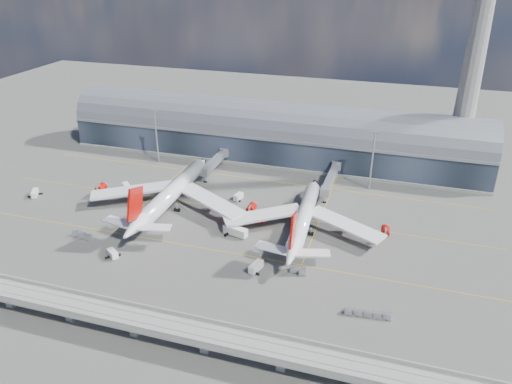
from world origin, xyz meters
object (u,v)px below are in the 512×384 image
(service_truck_3, at_px, (256,267))
(cargo_train_0, at_px, (82,236))
(control_tower, at_px, (474,59))
(airliner_left, at_px, (170,194))
(service_truck_4, at_px, (238,197))
(floodlight_mast_left, at_px, (156,135))
(airliner_right, at_px, (304,218))
(service_truck_1, at_px, (113,254))
(floodlight_mast_right, at_px, (372,159))
(cargo_train_2, at_px, (298,271))
(service_truck_0, at_px, (35,193))
(service_truck_5, at_px, (127,187))
(cargo_train_1, at_px, (368,314))
(service_truck_2, at_px, (235,231))

(service_truck_3, xyz_separation_m, cargo_train_0, (-64.88, 0.87, -0.45))
(control_tower, distance_m, airliner_left, 136.20)
(airliner_left, relative_size, service_truck_4, 14.33)
(service_truck_3, bearing_deg, floodlight_mast_left, 149.14)
(service_truck_4, distance_m, cargo_train_0, 62.23)
(airliner_right, height_order, service_truck_1, airliner_right)
(floodlight_mast_right, bearing_deg, cargo_train_0, -142.44)
(cargo_train_2, bearing_deg, service_truck_4, 26.48)
(airliner_left, xyz_separation_m, service_truck_1, (-3.01, -37.71, -4.90))
(service_truck_0, relative_size, service_truck_5, 1.04)
(cargo_train_1, bearing_deg, service_truck_0, 81.76)
(floodlight_mast_right, xyz_separation_m, service_truck_0, (-131.81, -48.62, -12.31))
(control_tower, distance_m, cargo_train_2, 120.89)
(airliner_right, relative_size, service_truck_4, 12.75)
(service_truck_2, height_order, service_truck_3, service_truck_2)
(cargo_train_1, bearing_deg, airliner_left, 68.30)
(control_tower, relative_size, service_truck_0, 16.13)
(service_truck_1, height_order, cargo_train_2, service_truck_1)
(floodlight_mast_left, relative_size, cargo_train_1, 1.95)
(service_truck_3, xyz_separation_m, service_truck_4, (-21.81, 45.79, -0.09))
(service_truck_2, bearing_deg, service_truck_4, 31.97)
(service_truck_0, height_order, cargo_train_2, service_truck_0)
(service_truck_4, xyz_separation_m, service_truck_5, (-48.11, -5.94, 0.18))
(airliner_left, relative_size, cargo_train_2, 11.99)
(service_truck_1, distance_m, service_truck_4, 58.61)
(cargo_train_0, bearing_deg, cargo_train_1, -107.19)
(service_truck_4, distance_m, cargo_train_2, 55.47)
(floodlight_mast_left, bearing_deg, cargo_train_1, -37.84)
(control_tower, bearing_deg, floodlight_mast_right, -141.34)
(service_truck_3, distance_m, service_truck_4, 50.72)
(cargo_train_0, xyz_separation_m, cargo_train_2, (78.06, 1.88, 0.01))
(service_truck_3, height_order, cargo_train_1, service_truck_3)
(service_truck_4, bearing_deg, service_truck_2, -60.11)
(cargo_train_1, xyz_separation_m, cargo_train_2, (-23.23, 14.34, 0.11))
(floodlight_mast_right, height_order, cargo_train_2, floodlight_mast_right)
(airliner_right, relative_size, cargo_train_0, 7.29)
(floodlight_mast_left, height_order, cargo_train_1, floodlight_mast_left)
(airliner_left, bearing_deg, service_truck_0, -174.30)
(service_truck_3, bearing_deg, cargo_train_2, 26.21)
(service_truck_2, xyz_separation_m, service_truck_3, (13.57, -18.83, -0.28))
(airliner_right, bearing_deg, floodlight_mast_left, 147.91)
(floodlight_mast_right, xyz_separation_m, service_truck_3, (-28.21, -72.47, -12.18))
(service_truck_4, height_order, cargo_train_2, service_truck_4)
(service_truck_4, bearing_deg, service_truck_3, -51.62)
(floodlight_mast_right, bearing_deg, service_truck_2, -127.92)
(service_truck_2, height_order, cargo_train_2, service_truck_2)
(floodlight_mast_left, relative_size, cargo_train_0, 2.94)
(control_tower, distance_m, airliner_right, 101.04)
(service_truck_1, xyz_separation_m, cargo_train_2, (60.96, 9.50, -0.33))
(airliner_right, relative_size, cargo_train_1, 4.83)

